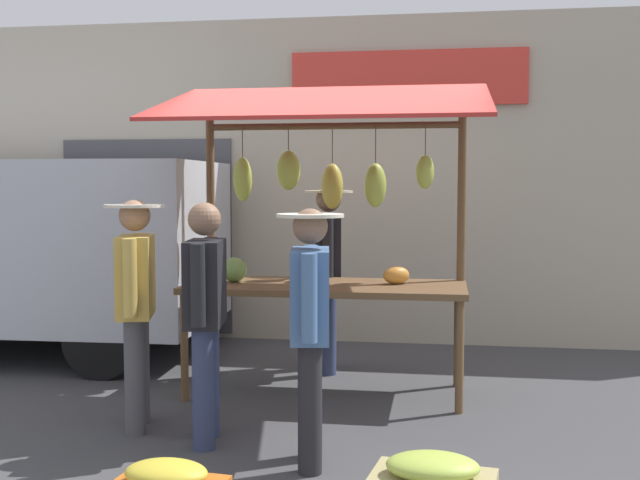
% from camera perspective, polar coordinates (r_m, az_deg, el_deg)
% --- Properties ---
extents(ground_plane, '(40.00, 40.00, 0.00)m').
position_cam_1_polar(ground_plane, '(6.39, 0.43, -11.06)').
color(ground_plane, '#424244').
extents(street_backdrop, '(9.00, 0.30, 3.40)m').
position_cam_1_polar(street_backdrop, '(8.35, 2.39, 4.29)').
color(street_backdrop, '#B2A893').
rests_on(street_backdrop, ground).
extents(market_stall, '(2.50, 1.46, 2.50)m').
position_cam_1_polar(market_stall, '(6.21, 0.29, 2.89)').
color(market_stall, brown).
rests_on(market_stall, ground).
extents(vendor_with_sunhat, '(0.43, 0.70, 1.65)m').
position_cam_1_polar(vendor_with_sunhat, '(6.95, 0.63, -1.65)').
color(vendor_with_sunhat, navy).
rests_on(vendor_with_sunhat, ground).
extents(shopper_with_shopping_bag, '(0.39, 0.66, 1.53)m').
position_cam_1_polar(shopper_with_shopping_bag, '(4.62, -0.71, -5.64)').
color(shopper_with_shopping_bag, '#232328').
rests_on(shopper_with_shopping_bag, ground).
extents(shopper_in_striped_shirt, '(0.40, 0.66, 1.57)m').
position_cam_1_polar(shopper_in_striped_shirt, '(5.47, -13.23, -3.95)').
color(shopper_in_striped_shirt, '#4C4C51').
rests_on(shopper_in_striped_shirt, ground).
extents(shopper_in_grey_tee, '(0.29, 0.67, 1.55)m').
position_cam_1_polar(shopper_in_grey_tee, '(5.08, -8.33, -4.80)').
color(shopper_in_grey_tee, navy).
rests_on(shopper_in_grey_tee, ground).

